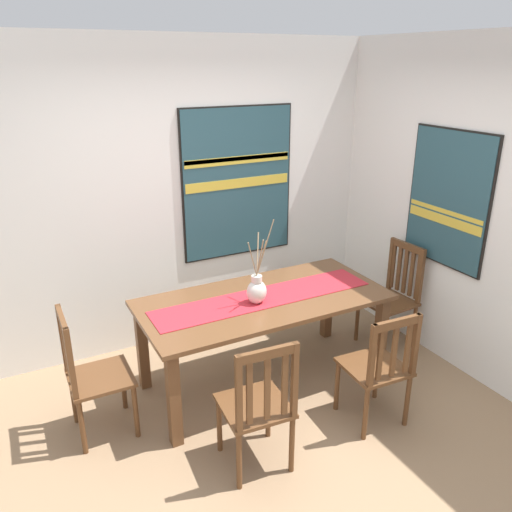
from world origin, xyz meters
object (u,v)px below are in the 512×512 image
(chair_3, at_px, (393,294))
(chair_2, at_px, (91,374))
(dining_table, at_px, (264,310))
(chair_1, at_px, (379,367))
(centerpiece_vase, at_px, (257,290))
(painting_on_back_wall, at_px, (238,183))
(painting_on_side_wall, at_px, (448,199))
(chair_0, at_px, (258,405))

(chair_3, bearing_deg, chair_2, -179.97)
(dining_table, height_order, chair_2, chair_2)
(chair_1, bearing_deg, chair_2, 155.44)
(centerpiece_vase, relative_size, chair_1, 0.72)
(painting_on_back_wall, bearing_deg, painting_on_side_wall, -45.32)
(painting_on_back_wall, bearing_deg, chair_3, -43.68)
(chair_0, height_order, painting_on_back_wall, painting_on_back_wall)
(chair_0, relative_size, chair_2, 1.00)
(dining_table, distance_m, chair_1, 0.98)
(chair_1, bearing_deg, dining_table, 119.80)
(centerpiece_vase, bearing_deg, dining_table, 32.16)
(chair_0, height_order, chair_1, chair_0)
(dining_table, distance_m, centerpiece_vase, 0.24)
(chair_0, relative_size, chair_1, 1.05)
(chair_0, xyz_separation_m, chair_3, (1.84, 0.83, 0.01))
(centerpiece_vase, bearing_deg, chair_2, 177.36)
(centerpiece_vase, xyz_separation_m, chair_2, (-1.25, 0.06, -0.39))
(chair_1, xyz_separation_m, painting_on_side_wall, (1.09, 0.55, 0.95))
(chair_3, bearing_deg, painting_on_back_wall, 136.32)
(centerpiece_vase, height_order, painting_on_side_wall, painting_on_side_wall)
(dining_table, height_order, chair_0, chair_0)
(centerpiece_vase, xyz_separation_m, painting_on_side_wall, (1.66, -0.22, 0.55))
(painting_on_side_wall, bearing_deg, chair_1, -153.22)
(dining_table, bearing_deg, chair_1, -60.20)
(chair_2, distance_m, painting_on_back_wall, 2.14)
(centerpiece_vase, bearing_deg, chair_1, -53.72)
(chair_1, height_order, painting_on_back_wall, painting_on_back_wall)
(chair_2, xyz_separation_m, painting_on_side_wall, (2.91, -0.28, 0.94))
(chair_1, distance_m, painting_on_side_wall, 1.55)
(dining_table, xyz_separation_m, chair_3, (1.35, 0.00, -0.16))
(dining_table, height_order, chair_3, chair_3)
(chair_1, relative_size, painting_on_side_wall, 0.81)
(chair_1, bearing_deg, chair_3, 43.70)
(chair_0, height_order, chair_2, same)
(chair_0, bearing_deg, centerpiece_vase, 62.87)
(dining_table, bearing_deg, chair_3, 0.05)
(dining_table, distance_m, chair_2, 1.36)
(centerpiece_vase, height_order, painting_on_back_wall, painting_on_back_wall)
(centerpiece_vase, xyz_separation_m, chair_0, (-0.40, -0.77, -0.39))
(dining_table, bearing_deg, chair_0, -120.43)
(dining_table, xyz_separation_m, painting_on_back_wall, (0.28, 1.02, 0.78))
(centerpiece_vase, distance_m, painting_on_side_wall, 1.76)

